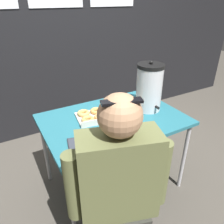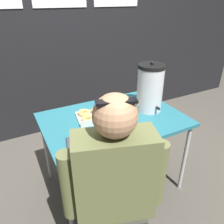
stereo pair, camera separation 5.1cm
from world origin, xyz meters
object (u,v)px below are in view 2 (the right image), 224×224
at_px(cell_phone, 72,143).
at_px(person_seated, 114,197).
at_px(coffee_urn, 150,88).
at_px(donut_box, 104,114).

distance_m(cell_phone, person_seated, 0.45).
bearing_deg(person_seated, cell_phone, -58.75).
bearing_deg(person_seated, coffee_urn, -120.10).
xyz_separation_m(donut_box, coffee_urn, (0.40, -0.06, 0.18)).
xyz_separation_m(donut_box, cell_phone, (-0.35, -0.24, -0.02)).
height_order(donut_box, cell_phone, donut_box).
bearing_deg(coffee_urn, cell_phone, -167.04).
bearing_deg(coffee_urn, donut_box, 171.04).
relative_size(donut_box, cell_phone, 3.26).
relative_size(cell_phone, person_seated, 0.12).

